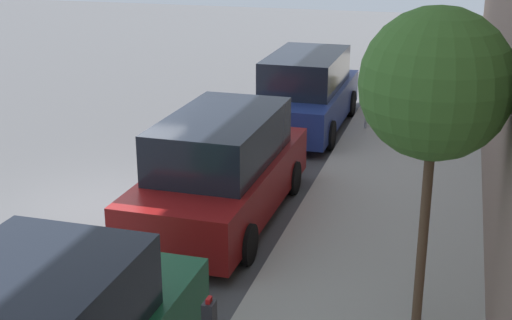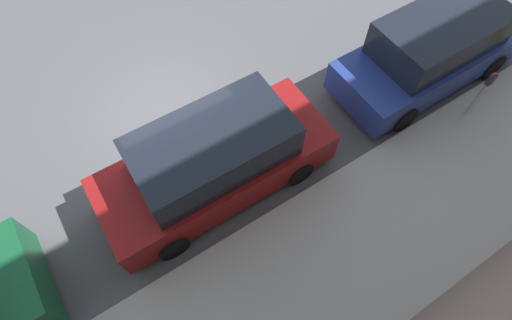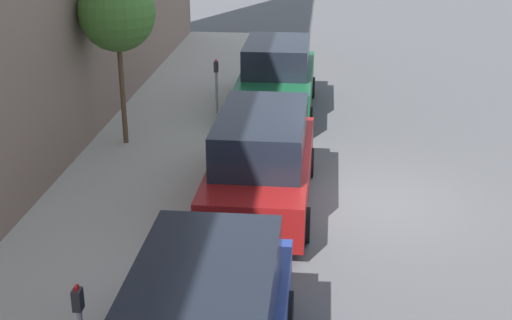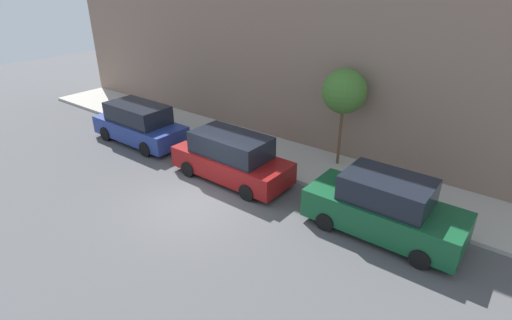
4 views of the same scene
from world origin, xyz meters
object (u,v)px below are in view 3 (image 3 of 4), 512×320
object	(u,v)px
parked_suv_nearest	(277,79)
street_tree	(117,13)
parked_minivan_second	(262,161)
parking_meter_near	(216,81)

from	to	relation	value
parked_suv_nearest	street_tree	xyz separation A→B (m)	(3.44, 3.31, 2.34)
street_tree	parked_suv_nearest	bearing A→B (deg)	-136.11
parked_minivan_second	parking_meter_near	world-z (taller)	parked_minivan_second
parked_suv_nearest	parking_meter_near	bearing A→B (deg)	26.41
parking_meter_near	parked_minivan_second	bearing A→B (deg)	107.69
parking_meter_near	street_tree	xyz separation A→B (m)	(1.86, 2.52, 2.21)
parked_minivan_second	street_tree	xyz separation A→B (m)	(3.56, -2.83, 2.35)
street_tree	parked_minivan_second	bearing A→B (deg)	141.51
parking_meter_near	street_tree	bearing A→B (deg)	53.63
parking_meter_near	street_tree	world-z (taller)	street_tree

